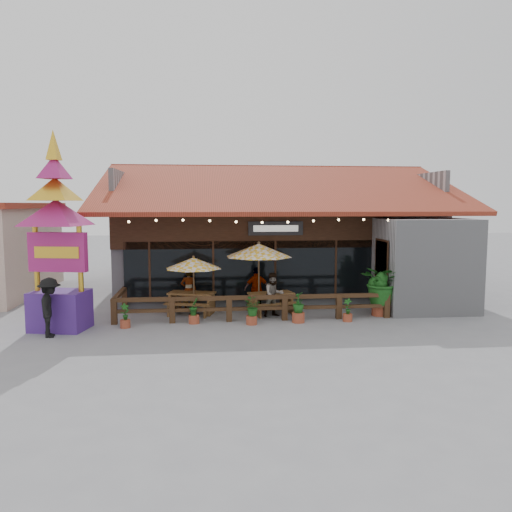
{
  "coord_description": "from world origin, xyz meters",
  "views": [
    {
      "loc": [
        -3.39,
        -17.94,
        4.17
      ],
      "look_at": [
        -1.32,
        1.5,
        2.13
      ],
      "focal_mm": 35.0,
      "sensor_mm": 36.0,
      "label": 1
    }
  ],
  "objects": [
    {
      "name": "picnic_table_left",
      "position": [
        -3.85,
        0.92,
        0.56
      ],
      "size": [
        2.07,
        1.91,
        0.83
      ],
      "color": "brown",
      "rests_on": "ground"
    },
    {
      "name": "planter_b",
      "position": [
        -3.74,
        -0.66,
        0.41
      ],
      "size": [
        0.41,
        0.43,
        0.91
      ],
      "color": "#9B432A",
      "rests_on": "ground"
    },
    {
      "name": "ground",
      "position": [
        0.0,
        0.0,
        0.0
      ],
      "size": [
        100.0,
        100.0,
        0.0
      ],
      "primitive_type": "plane",
      "color": "gray",
      "rests_on": "ground"
    },
    {
      "name": "diner_a",
      "position": [
        -3.97,
        1.39,
        0.84
      ],
      "size": [
        0.64,
        0.45,
        1.68
      ],
      "primitive_type": "imported",
      "rotation": [
        0.0,
        0.0,
        3.22
      ],
      "color": "#3A1F12",
      "rests_on": "ground"
    },
    {
      "name": "umbrella_right",
      "position": [
        -1.28,
        0.88,
        2.4
      ],
      "size": [
        3.42,
        3.42,
        2.75
      ],
      "color": "brown",
      "rests_on": "ground"
    },
    {
      "name": "pedestrian",
      "position": [
        -8.2,
        -1.96,
        0.94
      ],
      "size": [
        0.86,
        1.3,
        1.88
      ],
      "primitive_type": "imported",
      "rotation": [
        0.0,
        0.0,
        1.71
      ],
      "color": "black",
      "rests_on": "ground"
    },
    {
      "name": "planter_a",
      "position": [
        -6.04,
        -1.04,
        0.35
      ],
      "size": [
        0.36,
        0.34,
        0.84
      ],
      "color": "#9B432A",
      "rests_on": "ground"
    },
    {
      "name": "diner_b",
      "position": [
        -0.81,
        0.1,
        0.82
      ],
      "size": [
        0.95,
        0.83,
        1.65
      ],
      "primitive_type": "imported",
      "rotation": [
        0.0,
        0.0,
        0.29
      ],
      "color": "#3A1F12",
      "rests_on": "ground"
    },
    {
      "name": "umbrella_left",
      "position": [
        -3.76,
        0.6,
        1.97
      ],
      "size": [
        2.63,
        2.63,
        2.26
      ],
      "color": "brown",
      "rests_on": "ground"
    },
    {
      "name": "planter_d",
      "position": [
        -0.07,
        -0.9,
        0.52
      ],
      "size": [
        0.56,
        0.56,
        1.09
      ],
      "color": "#9B432A",
      "rests_on": "ground"
    },
    {
      "name": "patio_railing",
      "position": [
        -2.25,
        -0.27,
        0.61
      ],
      "size": [
        10.0,
        2.6,
        0.92
      ],
      "color": "#432D18",
      "rests_on": "ground"
    },
    {
      "name": "diner_c",
      "position": [
        -1.3,
        1.32,
        0.85
      ],
      "size": [
        1.02,
        0.46,
        1.7
      ],
      "primitive_type": "imported",
      "rotation": [
        0.0,
        0.0,
        3.19
      ],
      "color": "#3A1F12",
      "rests_on": "ground"
    },
    {
      "name": "planter_c",
      "position": [
        -1.75,
        -1.03,
        0.53
      ],
      "size": [
        0.75,
        0.72,
        0.94
      ],
      "color": "#9B432A",
      "rests_on": "ground"
    },
    {
      "name": "thai_sign_tower",
      "position": [
        -8.15,
        -1.03,
        3.72
      ],
      "size": [
        3.09,
        3.09,
        7.04
      ],
      "color": "#492380",
      "rests_on": "ground"
    },
    {
      "name": "restaurant_building",
      "position": [
        0.26,
        6.61,
        2.21
      ],
      "size": [
        15.5,
        14.73,
        6.09
      ],
      "color": "#A7A7AC",
      "rests_on": "ground"
    },
    {
      "name": "picnic_table_right",
      "position": [
        -0.84,
        0.67,
        0.54
      ],
      "size": [
        1.97,
        1.81,
        0.81
      ],
      "color": "brown",
      "rests_on": "ground"
    },
    {
      "name": "tropical_plant",
      "position": [
        3.18,
        -0.12,
        1.26
      ],
      "size": [
        1.96,
        2.05,
        2.2
      ],
      "color": "#9B432A",
      "rests_on": "ground"
    },
    {
      "name": "planter_e",
      "position": [
        1.7,
        -0.93,
        0.35
      ],
      "size": [
        0.35,
        0.35,
        0.84
      ],
      "color": "#9B432A",
      "rests_on": "ground"
    }
  ]
}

